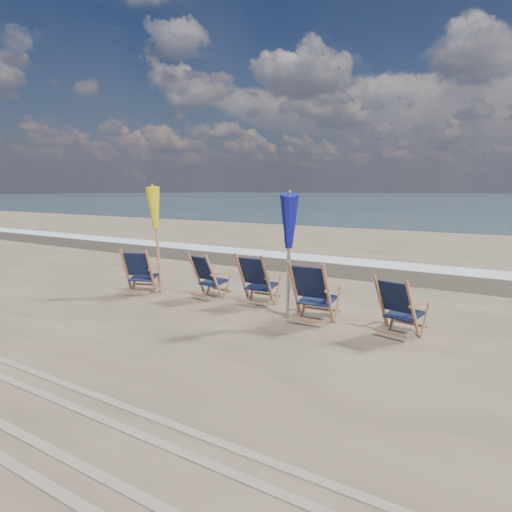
# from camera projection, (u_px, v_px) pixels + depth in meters

# --- Properties ---
(surf_foam) EXTENTS (200.00, 1.40, 0.01)m
(surf_foam) POSITION_uv_depth(u_px,v_px,m) (380.00, 264.00, 14.27)
(surf_foam) COLOR silver
(surf_foam) RESTS_ON ground
(wet_sand_strip) EXTENTS (200.00, 2.60, 0.00)m
(wet_sand_strip) POSITION_uv_depth(u_px,v_px,m) (358.00, 271.00, 13.06)
(wet_sand_strip) COLOR #42362A
(wet_sand_strip) RESTS_ON ground
(beach_chair_0) EXTENTS (0.83, 0.87, 0.96)m
(beach_chair_0) POSITION_uv_depth(u_px,v_px,m) (151.00, 272.00, 9.95)
(beach_chair_0) COLOR #121A35
(beach_chair_0) RESTS_ON ground
(beach_chair_1) EXTENTS (0.68, 0.74, 0.92)m
(beach_chair_1) POSITION_uv_depth(u_px,v_px,m) (213.00, 278.00, 9.45)
(beach_chair_1) COLOR #121A35
(beach_chair_1) RESTS_ON ground
(beach_chair_2) EXTENTS (0.66, 0.74, 0.98)m
(beach_chair_2) POSITION_uv_depth(u_px,v_px,m) (267.00, 281.00, 8.93)
(beach_chair_2) COLOR #121A35
(beach_chair_2) RESTS_ON ground
(beach_chair_3) EXTENTS (0.71, 0.79, 1.03)m
(beach_chair_3) POSITION_uv_depth(u_px,v_px,m) (328.00, 295.00, 7.69)
(beach_chair_3) COLOR #121A35
(beach_chair_3) RESTS_ON ground
(beach_chair_4) EXTENTS (0.71, 0.76, 0.91)m
(beach_chair_4) POSITION_uv_depth(u_px,v_px,m) (412.00, 310.00, 6.95)
(beach_chair_4) COLOR #121A35
(beach_chair_4) RESTS_ON ground
(umbrella_yellow) EXTENTS (0.30, 0.30, 2.18)m
(umbrella_yellow) POSITION_uv_depth(u_px,v_px,m) (157.00, 212.00, 10.15)
(umbrella_yellow) COLOR #9E6947
(umbrella_yellow) RESTS_ON ground
(umbrella_blue) EXTENTS (0.30, 0.30, 2.06)m
(umbrella_blue) POSITION_uv_depth(u_px,v_px,m) (289.00, 227.00, 7.90)
(umbrella_blue) COLOR #A5A5AD
(umbrella_blue) RESTS_ON ground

